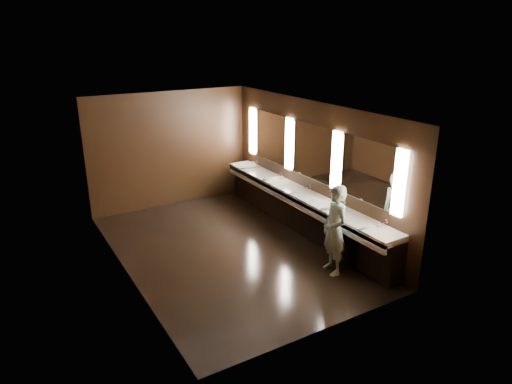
# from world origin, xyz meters

# --- Properties ---
(floor) EXTENTS (6.00, 6.00, 0.00)m
(floor) POSITION_xyz_m (0.00, 0.00, 0.00)
(floor) COLOR black
(floor) RESTS_ON ground
(ceiling) EXTENTS (4.00, 6.00, 0.02)m
(ceiling) POSITION_xyz_m (0.00, 0.00, 2.80)
(ceiling) COLOR #2D2D2B
(ceiling) RESTS_ON wall_back
(wall_back) EXTENTS (4.00, 0.02, 2.80)m
(wall_back) POSITION_xyz_m (0.00, 3.00, 1.40)
(wall_back) COLOR black
(wall_back) RESTS_ON floor
(wall_front) EXTENTS (4.00, 0.02, 2.80)m
(wall_front) POSITION_xyz_m (0.00, -3.00, 1.40)
(wall_front) COLOR black
(wall_front) RESTS_ON floor
(wall_left) EXTENTS (0.02, 6.00, 2.80)m
(wall_left) POSITION_xyz_m (-2.00, 0.00, 1.40)
(wall_left) COLOR black
(wall_left) RESTS_ON floor
(wall_right) EXTENTS (0.02, 6.00, 2.80)m
(wall_right) POSITION_xyz_m (2.00, 0.00, 1.40)
(wall_right) COLOR black
(wall_right) RESTS_ON floor
(sink_counter) EXTENTS (0.55, 5.40, 1.01)m
(sink_counter) POSITION_xyz_m (1.79, 0.00, 0.50)
(sink_counter) COLOR black
(sink_counter) RESTS_ON floor
(mirror_band) EXTENTS (0.06, 5.03, 1.15)m
(mirror_band) POSITION_xyz_m (1.98, -0.00, 1.75)
(mirror_band) COLOR white
(mirror_band) RESTS_ON wall_right
(person) EXTENTS (0.50, 0.66, 1.64)m
(person) POSITION_xyz_m (1.21, -1.74, 0.82)
(person) COLOR #99DAE4
(person) RESTS_ON floor
(trash_bin) EXTENTS (0.41, 0.41, 0.54)m
(trash_bin) POSITION_xyz_m (1.58, -1.70, 0.27)
(trash_bin) COLOR black
(trash_bin) RESTS_ON floor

